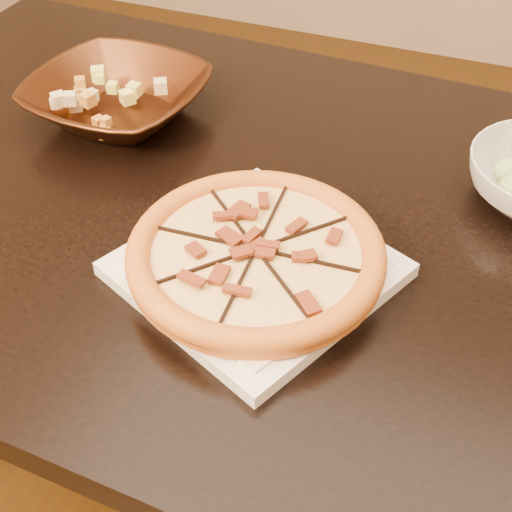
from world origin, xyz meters
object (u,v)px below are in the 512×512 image
(bronze_bowl, at_px, (118,98))
(dining_table, at_px, (240,259))
(plate, at_px, (256,268))
(pizza, at_px, (256,253))

(bronze_bowl, bearing_deg, dining_table, -26.50)
(bronze_bowl, bearing_deg, plate, -38.16)
(dining_table, relative_size, pizza, 4.60)
(dining_table, relative_size, plate, 3.86)
(dining_table, height_order, pizza, pizza)
(dining_table, bearing_deg, pizza, -60.15)
(pizza, bearing_deg, dining_table, 119.85)
(dining_table, xyz_separation_m, plate, (0.07, -0.13, 0.12))
(plate, xyz_separation_m, bronze_bowl, (-0.32, 0.25, 0.02))
(plate, height_order, pizza, pizza)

